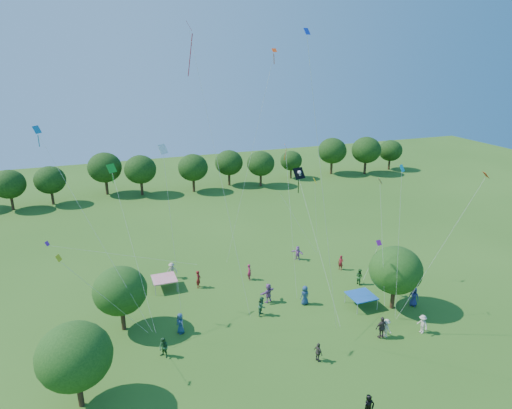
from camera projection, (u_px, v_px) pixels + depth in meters
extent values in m
cylinder|color=#422B19|center=(80.00, 394.00, 28.71)|extent=(0.36, 0.36, 1.77)
ellipsoid|color=#214D16|center=(74.00, 356.00, 27.80)|extent=(4.60, 4.60, 4.14)
cylinder|color=#422B19|center=(123.00, 320.00, 36.66)|extent=(0.35, 0.35, 1.71)
ellipsoid|color=#214D16|center=(120.00, 291.00, 35.81)|extent=(4.24, 4.24, 3.82)
cylinder|color=#422B19|center=(393.00, 299.00, 39.70)|extent=(0.36, 0.36, 1.76)
ellipsoid|color=#214D16|center=(396.00, 270.00, 38.81)|extent=(4.50, 4.50, 4.05)
cylinder|color=#422B19|center=(12.00, 203.00, 64.30)|extent=(0.38, 0.38, 1.87)
ellipsoid|color=#1A3C11|center=(9.00, 184.00, 63.39)|extent=(4.48, 4.48, 4.03)
cylinder|color=#422B19|center=(53.00, 198.00, 66.56)|extent=(0.38, 0.38, 1.84)
ellipsoid|color=#1A3C11|center=(50.00, 180.00, 65.67)|extent=(4.42, 4.42, 3.98)
cylinder|color=#422B19|center=(107.00, 188.00, 71.19)|extent=(0.44, 0.44, 2.14)
ellipsoid|color=#1A3C11|center=(105.00, 167.00, 70.14)|extent=(5.14, 5.14, 4.63)
cylinder|color=#422B19|center=(142.00, 189.00, 70.96)|extent=(0.42, 0.42, 2.03)
ellipsoid|color=#1A3C11|center=(140.00, 169.00, 69.97)|extent=(4.86, 4.86, 4.37)
cylinder|color=#422B19|center=(194.00, 186.00, 72.60)|extent=(0.40, 0.40, 1.96)
ellipsoid|color=#1A3C11|center=(193.00, 167.00, 71.65)|extent=(4.71, 4.71, 4.24)
cylinder|color=#422B19|center=(229.00, 180.00, 76.07)|extent=(0.39, 0.39, 1.91)
ellipsoid|color=#1A3C11|center=(229.00, 163.00, 75.14)|extent=(4.59, 4.59, 4.13)
cylinder|color=#422B19|center=(261.00, 180.00, 75.72)|extent=(0.39, 0.39, 1.89)
ellipsoid|color=#1A3C11|center=(261.00, 163.00, 74.80)|extent=(4.54, 4.54, 4.08)
cylinder|color=#422B19|center=(291.00, 174.00, 80.22)|extent=(0.33, 0.33, 1.58)
ellipsoid|color=#1A3C11|center=(291.00, 161.00, 79.45)|extent=(3.80, 3.80, 3.42)
cylinder|color=#422B19|center=(331.00, 168.00, 83.04)|extent=(0.44, 0.44, 2.13)
ellipsoid|color=#1A3C11|center=(332.00, 151.00, 82.00)|extent=(5.12, 5.12, 4.61)
cylinder|color=#422B19|center=(365.00, 168.00, 83.18)|extent=(0.45, 0.45, 2.18)
ellipsoid|color=#1A3C11|center=(366.00, 150.00, 82.12)|extent=(5.24, 5.24, 4.72)
cylinder|color=#422B19|center=(389.00, 165.00, 86.16)|extent=(0.37, 0.37, 1.81)
ellipsoid|color=#1A3C11|center=(390.00, 151.00, 85.28)|extent=(4.35, 4.35, 3.91)
cube|color=red|center=(164.00, 278.00, 42.91)|extent=(2.20, 2.20, 0.08)
cylinder|color=#999999|center=(155.00, 290.00, 41.85)|extent=(0.05, 0.05, 1.10)
cylinder|color=#999999|center=(177.00, 286.00, 42.51)|extent=(0.05, 0.05, 1.10)
cylinder|color=#999999|center=(152.00, 280.00, 43.63)|extent=(0.05, 0.05, 1.10)
cylinder|color=#999999|center=(173.00, 277.00, 44.28)|extent=(0.05, 0.05, 1.10)
cube|color=#194FA3|center=(361.00, 296.00, 39.91)|extent=(2.20, 2.20, 0.08)
cylinder|color=#999999|center=(357.00, 308.00, 38.86)|extent=(0.05, 0.05, 1.10)
cylinder|color=#999999|center=(377.00, 304.00, 39.52)|extent=(0.05, 0.05, 1.10)
cylinder|color=#999999|center=(345.00, 297.00, 40.63)|extent=(0.05, 0.05, 1.10)
cylinder|color=#999999|center=(364.00, 293.00, 41.29)|extent=(0.05, 0.05, 1.10)
imported|color=black|center=(369.00, 409.00, 27.34)|extent=(0.76, 0.51, 1.98)
imported|color=navy|center=(414.00, 297.00, 40.06)|extent=(0.92, 0.96, 1.75)
imported|color=maroon|center=(341.00, 263.00, 46.70)|extent=(0.60, 0.69, 1.56)
imported|color=#296129|center=(359.00, 276.00, 43.83)|extent=(0.57, 0.85, 1.58)
imported|color=beige|center=(422.00, 324.00, 36.20)|extent=(0.56, 1.07, 1.58)
imported|color=#3C3330|center=(382.00, 328.00, 35.53)|extent=(1.10, 0.53, 1.84)
imported|color=#8C5592|center=(268.00, 293.00, 40.67)|extent=(1.77, 1.22, 1.79)
imported|color=navy|center=(180.00, 323.00, 36.17)|extent=(0.70, 0.96, 1.74)
imported|color=#951B42|center=(249.00, 272.00, 44.67)|extent=(0.41, 0.62, 1.65)
imported|color=#225031|center=(262.00, 306.00, 38.64)|extent=(0.86, 0.96, 1.71)
imported|color=#B4A190|center=(172.00, 270.00, 44.97)|extent=(1.16, 0.77, 1.64)
imported|color=#413C34|center=(318.00, 352.00, 32.89)|extent=(0.56, 0.94, 1.49)
imported|color=#A564AB|center=(298.00, 253.00, 48.98)|extent=(1.28, 1.46, 1.55)
imported|color=navy|center=(305.00, 295.00, 40.29)|extent=(0.95, 0.63, 1.78)
imported|color=maroon|center=(198.00, 279.00, 43.16)|extent=(0.67, 0.77, 1.73)
imported|color=#224F29|center=(164.00, 348.00, 33.30)|extent=(0.83, 0.88, 1.60)
imported|color=beige|center=(386.00, 328.00, 35.71)|extent=(0.67, 1.09, 1.55)
cube|color=black|center=(299.00, 173.00, 38.96)|extent=(1.13, 0.79, 0.88)
cube|color=black|center=(298.00, 187.00, 39.41)|extent=(0.19, 0.26, 1.18)
sphere|color=white|center=(299.00, 172.00, 38.88)|extent=(0.32, 0.32, 0.32)
cylinder|color=white|center=(299.00, 176.00, 38.97)|extent=(0.24, 0.45, 0.30)
cylinder|color=white|center=(299.00, 176.00, 38.97)|extent=(0.24, 0.45, 0.30)
cylinder|color=beige|center=(318.00, 248.00, 37.04)|extent=(0.06, 8.16, 9.73)
cube|color=red|center=(189.00, 26.00, 32.08)|extent=(0.54, 0.81, 0.65)
cube|color=red|center=(190.00, 55.00, 32.75)|extent=(0.38, 0.58, 2.94)
cylinder|color=beige|center=(222.00, 182.00, 34.20)|extent=(2.98, 4.29, 21.44)
cube|color=#EA3D0D|center=(286.00, 146.00, 36.96)|extent=(0.34, 0.49, 0.41)
cube|color=#EA3D0D|center=(285.00, 155.00, 37.24)|extent=(0.14, 0.20, 0.86)
cylinder|color=beige|center=(291.00, 225.00, 38.01)|extent=(0.30, 2.43, 12.54)
cube|color=#DFAD0B|center=(315.00, 181.00, 44.59)|extent=(0.43, 0.68, 0.57)
cylinder|color=beige|center=(316.00, 219.00, 46.25)|extent=(0.90, 0.45, 7.75)
cube|color=#C88D11|center=(380.00, 181.00, 36.15)|extent=(0.60, 0.65, 0.45)
cylinder|color=beige|center=(382.00, 246.00, 37.02)|extent=(0.18, 1.93, 10.06)
cube|color=#1A9120|center=(112.00, 168.00, 35.98)|extent=(0.81, 0.71, 0.64)
cube|color=#1A9120|center=(113.00, 179.00, 36.30)|extent=(0.09, 0.19, 0.80)
cylinder|color=beige|center=(133.00, 250.00, 35.15)|extent=(1.69, 6.69, 10.99)
cube|color=#1176B1|center=(37.00, 130.00, 33.38)|extent=(0.60, 0.65, 0.55)
cube|color=#1176B1|center=(39.00, 141.00, 33.69)|extent=(0.08, 0.21, 0.90)
cylinder|color=beige|center=(96.00, 234.00, 33.90)|extent=(6.40, 6.58, 14.37)
cube|color=#701BA2|center=(47.00, 244.00, 41.47)|extent=(0.40, 0.48, 0.39)
cylinder|color=beige|center=(125.00, 255.00, 43.34)|extent=(13.31, 2.05, 3.28)
cube|color=white|center=(163.00, 149.00, 30.12)|extent=(0.73, 0.66, 0.60)
cylinder|color=beige|center=(174.00, 247.00, 32.51)|extent=(0.66, 0.04, 13.65)
cube|color=#0DA7C3|center=(402.00, 168.00, 32.53)|extent=(0.59, 0.51, 0.48)
cylinder|color=beige|center=(398.00, 248.00, 34.39)|extent=(0.51, 0.47, 11.91)
cube|color=red|center=(486.00, 175.00, 32.78)|extent=(0.51, 0.61, 0.40)
cylinder|color=beige|center=(439.00, 252.00, 34.39)|extent=(5.39, 1.36, 11.41)
cube|color=#FE440D|center=(274.00, 50.00, 39.17)|extent=(0.45, 0.35, 0.31)
cube|color=#FE440D|center=(274.00, 59.00, 39.44)|extent=(0.18, 0.20, 0.90)
cylinder|color=beige|center=(249.00, 165.00, 42.37)|extent=(4.29, 1.48, 19.96)
cube|color=gold|center=(59.00, 258.00, 28.61)|extent=(0.37, 0.48, 0.40)
cylinder|color=beige|center=(107.00, 300.00, 31.46)|extent=(5.18, 1.67, 7.58)
cube|color=green|center=(281.00, 193.00, 46.52)|extent=(0.32, 0.43, 0.30)
cylinder|color=beige|center=(299.00, 224.00, 47.13)|extent=(3.27, 2.19, 6.15)
cube|color=blue|center=(307.00, 31.00, 23.85)|extent=(0.44, 0.36, 0.33)
cylinder|color=beige|center=(324.00, 209.00, 29.34)|extent=(4.81, 2.95, 20.90)
cube|color=#92188D|center=(379.00, 243.00, 42.48)|extent=(0.58, 0.40, 0.45)
cylinder|color=beige|center=(371.00, 262.00, 42.34)|extent=(1.95, 0.82, 2.89)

